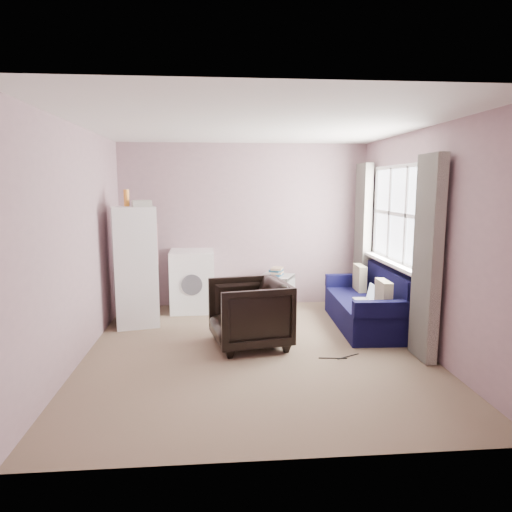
{
  "coord_description": "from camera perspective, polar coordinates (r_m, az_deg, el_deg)",
  "views": [
    {
      "loc": [
        -0.43,
        -4.95,
        1.86
      ],
      "look_at": [
        0.05,
        0.6,
        1.0
      ],
      "focal_mm": 32.0,
      "sensor_mm": 36.0,
      "label": 1
    }
  ],
  "objects": [
    {
      "name": "room",
      "position": [
        5.02,
        0.24,
        1.81
      ],
      "size": [
        3.84,
        4.24,
        2.54
      ],
      "color": "#7D6751",
      "rests_on": "ground"
    },
    {
      "name": "armchair",
      "position": [
        5.34,
        -0.84,
        -6.77
      ],
      "size": [
        0.93,
        0.97,
        0.86
      ],
      "primitive_type": "imported",
      "rotation": [
        0.0,
        0.0,
        -1.38
      ],
      "color": "black",
      "rests_on": "ground"
    },
    {
      "name": "fridge",
      "position": [
        6.28,
        -14.85,
        -1.15
      ],
      "size": [
        0.66,
        0.66,
        1.81
      ],
      "rotation": [
        0.0,
        0.0,
        0.23
      ],
      "color": "white",
      "rests_on": "ground"
    },
    {
      "name": "washing_machine",
      "position": [
        6.9,
        -7.96,
        -2.9
      ],
      "size": [
        0.66,
        0.67,
        0.91
      ],
      "rotation": [
        0.0,
        0.0,
        0.03
      ],
      "color": "white",
      "rests_on": "ground"
    },
    {
      "name": "side_table",
      "position": [
        6.98,
        2.59,
        -4.16
      ],
      "size": [
        0.62,
        0.62,
        0.64
      ],
      "rotation": [
        0.0,
        0.0,
        -0.42
      ],
      "color": "gray",
      "rests_on": "ground"
    },
    {
      "name": "sofa",
      "position": [
        6.29,
        14.1,
        -6.03
      ],
      "size": [
        0.85,
        1.76,
        0.77
      ],
      "rotation": [
        0.0,
        0.0,
        -0.04
      ],
      "color": "#0B0B33",
      "rests_on": "ground"
    },
    {
      "name": "window_dressing",
      "position": [
        6.12,
        16.34,
        1.35
      ],
      "size": [
        0.17,
        2.62,
        2.18
      ],
      "color": "white",
      "rests_on": "ground"
    },
    {
      "name": "floor_cables",
      "position": [
        5.18,
        10.52,
        -12.34
      ],
      "size": [
        0.47,
        0.15,
        0.01
      ],
      "rotation": [
        0.0,
        0.0,
        0.21
      ],
      "color": "black",
      "rests_on": "ground"
    }
  ]
}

